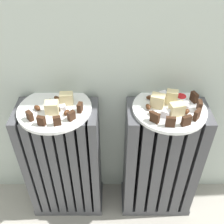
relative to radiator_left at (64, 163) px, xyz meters
The scene contains 36 objects.
radiator_left is the anchor object (origin of this frame).
radiator_right 0.40m from the radiator_left, ahead, with size 0.31×0.16×0.55m.
plate_left 0.29m from the radiator_left, 90.00° to the left, with size 0.26×0.26×0.01m, color white.
plate_right 0.50m from the radiator_left, ahead, with size 0.26×0.26×0.01m, color white.
dark_cake_slice_left_0 0.32m from the radiator_left, 135.62° to the right, with size 0.02×0.01×0.03m, color #382114.
dark_cake_slice_left_1 0.32m from the radiator_left, 104.93° to the right, with size 0.02×0.01×0.03m, color #382114.
dark_cake_slice_left_2 0.32m from the radiator_left, 74.25° to the right, with size 0.02×0.01×0.03m, color #382114.
dark_cake_slice_left_3 0.32m from the radiator_left, 43.56° to the right, with size 0.02×0.01×0.03m, color #382114.
dark_cake_slice_left_4 0.32m from the radiator_left, 12.87° to the right, with size 0.02×0.01×0.03m, color #382114.
marble_cake_slice_left_0 0.32m from the radiator_left, 92.54° to the right, with size 0.05×0.04×0.04m, color beige.
marble_cake_slice_left_1 0.32m from the radiator_left, 32.99° to the left, with size 0.05×0.03×0.04m, color beige.
turkish_delight_left_0 0.30m from the radiator_left, 33.37° to the left, with size 0.02×0.02×0.02m, color white.
turkish_delight_left_1 0.31m from the radiator_left, 25.45° to the right, with size 0.02×0.02×0.02m, color white.
medjool_date_left_0 0.30m from the radiator_left, 123.96° to the left, with size 0.02×0.01×0.01m, color #4C2814.
medjool_date_left_1 0.31m from the radiator_left, 38.61° to the right, with size 0.03×0.02×0.02m, color #4C2814.
medjool_date_left_2 0.31m from the radiator_left, 166.43° to the right, with size 0.03×0.02×0.02m, color #4C2814.
medjool_date_left_3 0.30m from the radiator_left, 87.51° to the left, with size 0.03×0.02×0.02m, color #4C2814.
dark_cake_slice_right_0 0.47m from the radiator_left, 12.66° to the right, with size 0.03×0.01×0.04m, color #382114.
dark_cake_slice_right_1 0.51m from the radiator_left, 14.17° to the right, with size 0.03×0.01×0.04m, color #382114.
dark_cake_slice_right_2 0.55m from the radiator_left, 11.90° to the right, with size 0.03×0.01×0.04m, color #382114.
dark_cake_slice_right_3 0.58m from the radiator_left, ahead, with size 0.03×0.01×0.04m, color #382114.
dark_cake_slice_right_4 0.59m from the radiator_left, ahead, with size 0.03×0.01×0.04m, color #382114.
dark_cake_slice_right_5 0.59m from the radiator_left, ahead, with size 0.03×0.01×0.04m, color #382114.
marble_cake_slice_right_0 0.53m from the radiator_left, ahead, with size 0.05×0.03×0.04m, color beige.
marble_cake_slice_right_1 0.52m from the radiator_left, ahead, with size 0.04×0.03×0.05m, color beige.
marble_cake_slice_right_2 0.48m from the radiator_left, ahead, with size 0.05×0.04×0.05m, color beige.
turkish_delight_right_0 0.55m from the radiator_left, ahead, with size 0.02×0.02×0.02m, color white.
turkish_delight_right_1 0.49m from the radiator_left, ahead, with size 0.02×0.02×0.02m, color white.
turkish_delight_right_2 0.55m from the radiator_left, ahead, with size 0.02×0.02×0.02m, color white.
turkish_delight_right_3 0.50m from the radiator_left, ahead, with size 0.03×0.03×0.03m, color white.
medjool_date_right_0 0.45m from the radiator_left, ahead, with size 0.03×0.01×0.02m, color #4C2814.
medjool_date_right_1 0.45m from the radiator_left, ahead, with size 0.03×0.02×0.02m, color #4C2814.
medjool_date_right_2 0.55m from the radiator_left, ahead, with size 0.02×0.02×0.02m, color #4C2814.
medjool_date_right_3 0.46m from the radiator_left, ahead, with size 0.03×0.01×0.02m, color #4C2814.
jam_bowl_right 0.54m from the radiator_left, ahead, with size 0.04×0.04×0.02m.
fork 0.30m from the radiator_left, 142.23° to the right, with size 0.02×0.10×0.00m.
Camera 1 is at (-0.00, -0.45, 1.13)m, focal length 41.98 mm.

